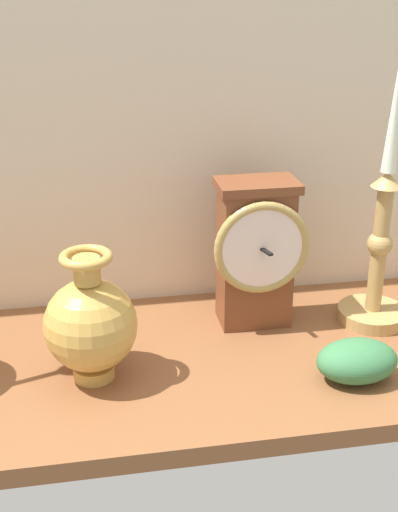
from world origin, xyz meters
The scene contains 6 objects.
ground_plane centered at (0.00, 0.00, -1.20)cm, with size 100.00×36.00×2.40cm, color brown.
back_wall centered at (0.00, 18.50, 32.50)cm, with size 120.00×2.00×65.00cm, color beige.
mantel_clock centered at (13.35, 7.42, 10.77)cm, with size 12.86×9.39×20.58cm.
candlestick_tall_center centered at (29.97, 5.00, 10.69)cm, with size 9.62×9.62×38.14cm.
brass_vase_bulbous centered at (-9.33, -2.60, 7.42)cm, with size 11.20×11.20×16.51cm.
ivy_sprig centered at (22.01, -8.69, 2.56)cm, with size 10.02×7.02×5.12cm.
Camera 1 is at (-9.16, -74.72, 46.80)cm, focal length 47.91 mm.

